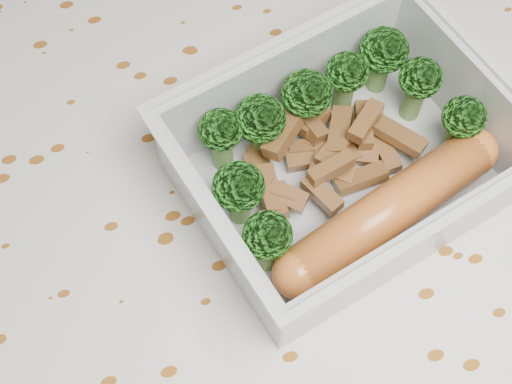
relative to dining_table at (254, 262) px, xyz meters
name	(u,v)px	position (x,y,z in m)	size (l,w,h in m)	color
dining_table	(254,262)	(0.00, 0.00, 0.00)	(1.40, 0.90, 0.75)	brown
tablecloth	(254,234)	(0.00, 0.00, 0.05)	(1.46, 0.96, 0.19)	silver
lunch_container	(344,165)	(0.06, 0.00, 0.11)	(0.22, 0.19, 0.07)	silver
broccoli_florets	(321,121)	(0.05, 0.03, 0.13)	(0.17, 0.13, 0.05)	#608C3F
meat_pile	(325,154)	(0.05, 0.01, 0.11)	(0.11, 0.08, 0.03)	brown
sausage	(389,210)	(0.07, -0.04, 0.11)	(0.15, 0.07, 0.03)	#CA6728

